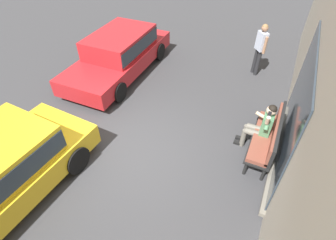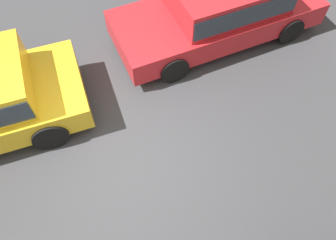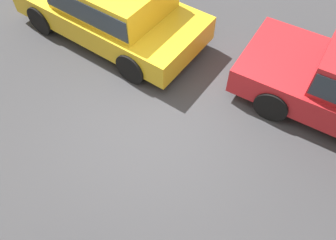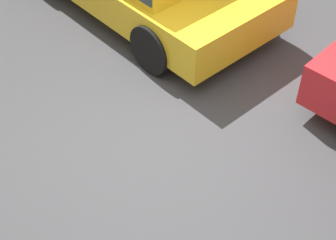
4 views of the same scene
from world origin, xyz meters
TOP-DOWN VIEW (x-y plane):
  - ground_plane at (0.00, 0.00)m, footprint 60.00×60.00m
  - parked_car_near at (-3.08, -2.29)m, footprint 4.55×1.93m

SIDE VIEW (x-z plane):
  - ground_plane at x=0.00m, z-range 0.00..0.00m
  - parked_car_near at x=-3.08m, z-range 0.06..1.42m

